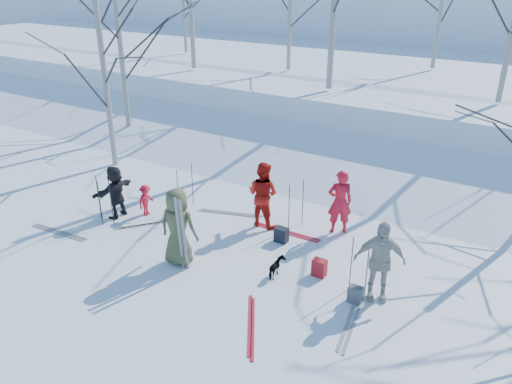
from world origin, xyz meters
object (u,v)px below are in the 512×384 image
Objects in this scene: skier_redor_behind at (263,194)px; backpack_red at (319,268)px; backpack_grey at (355,294)px; skier_grey_west at (116,192)px; skier_cream_east at (379,261)px; backpack_dark at (281,235)px; dog at (277,268)px; skier_olive_center at (178,227)px; skier_red_seated at (146,200)px; skier_red_north at (340,202)px.

skier_redor_behind is 4.42× the size of backpack_red.
skier_redor_behind is 4.09m from backpack_grey.
backpack_red is 1.20m from backpack_grey.
backpack_grey is (7.32, -0.22, -0.58)m from skier_grey_west.
backpack_red is at bearing 150.42° from skier_cream_east.
backpack_red is 1.05× the size of backpack_dark.
skier_redor_behind is at bearing 148.96° from backpack_red.
dog is 1.00m from backpack_red.
skier_cream_east reaches higher than skier_grey_west.
backpack_grey is at bearing 88.11° from skier_grey_west.
skier_olive_center is 3.27m from skier_grey_west.
backpack_dark is at bearing 150.13° from skier_redor_behind.
skier_cream_east is 4.87× the size of backpack_grey.
dog is (4.78, -0.79, -0.23)m from skier_red_seated.
skier_redor_behind is at bearing 150.72° from backpack_grey.
skier_redor_behind is (-1.94, -0.73, 0.03)m from skier_red_north.
skier_olive_center is 2.92m from skier_red_seated.
skier_cream_east is 1.58m from backpack_red.
skier_olive_center is at bearing -158.01° from backpack_red.
dog is at bearing 86.76° from skier_grey_west.
skier_cream_east is (6.99, -0.32, 0.46)m from skier_red_seated.
skier_cream_east is 2.37m from dog.
skier_redor_behind reaches higher than skier_red_north.
dog is (5.42, -0.29, -0.53)m from skier_grey_west.
backpack_red is (0.48, -2.19, -0.69)m from skier_red_north.
skier_olive_center is 2.80m from backpack_dark.
skier_redor_behind reaches higher than skier_cream_east.
skier_redor_behind is 1.21× the size of skier_grey_west.
backpack_dark is (4.07, 0.70, -0.26)m from skier_red_seated.
skier_red_north is 4.48× the size of backpack_dark.
backpack_grey is (1.90, 0.07, -0.05)m from dog.
backpack_grey is (1.09, -0.51, -0.02)m from backpack_red.
backpack_dark is at bearing -137.95° from skier_olive_center.
skier_red_north is 0.97× the size of skier_cream_east.
dog is 1.34× the size of backpack_red.
skier_grey_west reaches higher than skier_red_seated.
backpack_dark is (-2.92, 1.03, -0.73)m from skier_cream_east.
dog is at bearing -175.08° from skier_olive_center.
backpack_red is at bearing -30.95° from backpack_dark.
skier_grey_west is 4.03× the size of backpack_grey.
backpack_red is at bearing -99.07° from skier_red_seated.
skier_red_seated is 2.45× the size of backpack_grey.
skier_red_seated is at bearing 173.86° from backpack_grey.
skier_redor_behind is 4.88× the size of backpack_grey.
skier_red_seated is at bearing 177.86° from backpack_red.
skier_olive_center is 4.85× the size of backpack_dark.
backpack_dark is at bearing 104.08° from skier_grey_west.
backpack_grey is (6.67, -0.72, -0.27)m from skier_red_seated.
skier_red_seated is at bearing -42.24° from skier_olive_center.
skier_olive_center is at bearing -127.68° from skier_red_seated.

